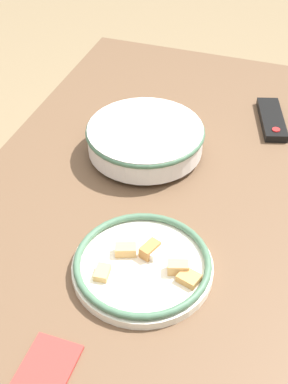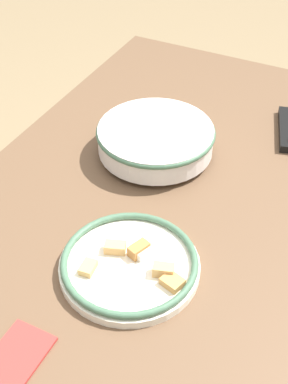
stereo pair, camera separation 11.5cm
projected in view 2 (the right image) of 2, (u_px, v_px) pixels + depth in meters
name	position (u px, v px, depth m)	size (l,w,h in m)	color
ground_plane	(155.00, 368.00, 1.67)	(8.00, 8.00, 0.00)	#7F6B4C
dining_table	(159.00, 222.00, 1.25)	(1.41, 0.85, 0.72)	brown
noodle_bowl	(156.00, 139.00, 1.28)	(0.29, 0.29, 0.07)	silver
food_plate	(130.00, 264.00, 1.02)	(0.27, 0.27, 0.04)	silver
folded_napkin	(17.00, 356.00, 0.89)	(0.12, 0.08, 0.01)	#B2332D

